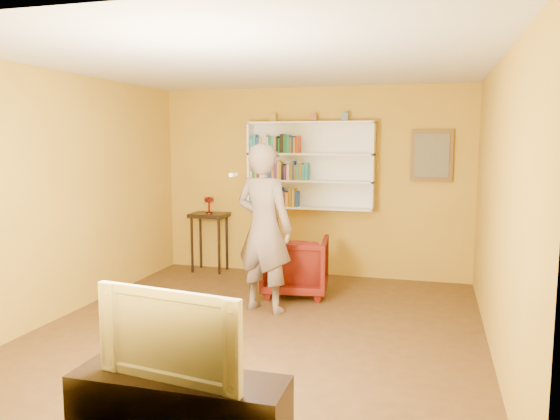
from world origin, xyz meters
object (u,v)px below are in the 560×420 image
object	(u,v)px
ruby_lustre	(209,201)
armchair	(295,265)
bookshelf	(311,166)
television	(177,331)
console_table	(209,223)
person	(264,228)
tv_cabinet	(179,413)

from	to	relation	value
ruby_lustre	armchair	xyz separation A→B (m)	(1.55, -0.86, -0.68)
bookshelf	television	size ratio (longest dim) A/B	1.80
bookshelf	armchair	world-z (taller)	bookshelf
bookshelf	ruby_lustre	world-z (taller)	bookshelf
console_table	armchair	world-z (taller)	console_table
person	ruby_lustre	bearing A→B (deg)	-34.66
bookshelf	person	bearing A→B (deg)	-94.66
bookshelf	console_table	distance (m)	1.75
bookshelf	person	xyz separation A→B (m)	(-0.15, -1.78, -0.63)
bookshelf	ruby_lustre	distance (m)	1.61
console_table	armchair	bearing A→B (deg)	-29.20
ruby_lustre	tv_cabinet	distance (m)	4.88
person	television	bearing A→B (deg)	111.95
console_table	tv_cabinet	size ratio (longest dim) A/B	0.63
bookshelf	television	bearing A→B (deg)	-87.59
bookshelf	tv_cabinet	xyz separation A→B (m)	(0.20, -4.66, -1.35)
person	television	world-z (taller)	person
person	television	distance (m)	2.90
console_table	person	world-z (taller)	person
tv_cabinet	armchair	bearing A→B (deg)	92.58
bookshelf	tv_cabinet	size ratio (longest dim) A/B	1.30
console_table	armchair	size ratio (longest dim) A/B	1.07
console_table	ruby_lustre	bearing A→B (deg)	0.00
bookshelf	ruby_lustre	size ratio (longest dim) A/B	7.31
bookshelf	ruby_lustre	xyz separation A→B (m)	(-1.51, -0.16, -0.54)
armchair	television	xyz separation A→B (m)	(0.16, -3.64, 0.41)
ruby_lustre	person	world-z (taller)	person
person	tv_cabinet	bearing A→B (deg)	111.95
bookshelf	console_table	size ratio (longest dim) A/B	2.05
ruby_lustre	person	xyz separation A→B (m)	(1.37, -1.62, -0.09)
bookshelf	armchair	xyz separation A→B (m)	(0.03, -1.02, -1.22)
console_table	ruby_lustre	distance (m)	0.33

